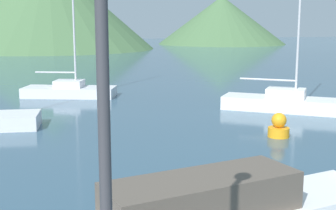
{
  "coord_description": "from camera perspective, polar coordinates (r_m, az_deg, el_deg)",
  "views": [
    {
      "loc": [
        -5.47,
        -4.19,
        4.58
      ],
      "look_at": [
        -0.57,
        14.0,
        1.2
      ],
      "focal_mm": 50.0,
      "sensor_mm": 36.0,
      "label": 1
    }
  ],
  "objects": [
    {
      "name": "sailboat_inner",
      "position": [
        24.92,
        14.15,
        0.43
      ],
      "size": [
        6.29,
        5.28,
        10.46
      ],
      "rotation": [
        0.0,
        0.0,
        -0.63
      ],
      "color": "white",
      "rests_on": "ground_plane"
    },
    {
      "name": "sailboat_middle",
      "position": [
        29.37,
        -11.92,
        1.91
      ],
      "size": [
        5.92,
        3.73,
        10.88
      ],
      "rotation": [
        0.0,
        0.0,
        -0.33
      ],
      "color": "silver",
      "rests_on": "ground_plane"
    },
    {
      "name": "buoy_marker",
      "position": [
        19.26,
        13.34,
        -2.63
      ],
      "size": [
        0.86,
        0.86,
        0.98
      ],
      "color": "orange",
      "rests_on": "ground_plane"
    },
    {
      "name": "streetlamp",
      "position": [
        4.33,
        -7.97,
        4.6
      ],
      "size": [
        0.33,
        0.33,
        5.52
      ],
      "color": "#38383D",
      "rests_on": "dock"
    },
    {
      "name": "hill_central",
      "position": [
        81.68,
        -14.28,
        11.91
      ],
      "size": [
        34.54,
        34.54,
        14.98
      ],
      "color": "#476B42",
      "rests_on": "ground_plane"
    },
    {
      "name": "hill_east",
      "position": [
        97.56,
        6.55,
        10.24
      ],
      "size": [
        25.94,
        25.94,
        9.62
      ],
      "color": "#476B42",
      "rests_on": "ground_plane"
    }
  ]
}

